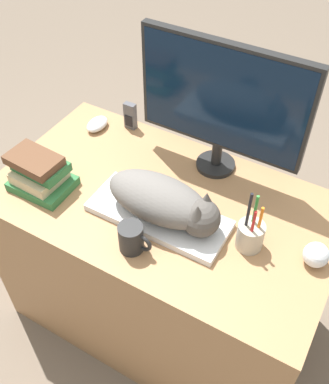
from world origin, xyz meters
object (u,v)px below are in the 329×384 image
pen_cup (250,235)px  keyboard (159,215)px  phone (130,116)px  baseball (316,255)px  cat (166,202)px  book_stack (40,173)px  monitor (222,101)px  coffee_mug (132,238)px  computer_mouse (97,124)px

pen_cup → keyboard: bearing=-171.9°
keyboard → phone: bearing=133.3°
phone → baseball: bearing=-18.8°
cat → baseball: 0.47m
keyboard → pen_cup: bearing=8.1°
book_stack → pen_cup: bearing=9.1°
baseball → book_stack: size_ratio=0.37×
pen_cup → monitor: bearing=131.5°
keyboard → coffee_mug: 0.15m
monitor → coffee_mug: monitor is taller
baseball → phone: phone is taller
monitor → coffee_mug: (-0.06, -0.46, -0.23)m
book_stack → phone: bearing=79.0°
keyboard → coffee_mug: coffee_mug is taller
cat → monitor: monitor is taller
pen_cup → phone: size_ratio=2.01×
coffee_mug → phone: (-0.33, 0.50, 0.01)m
computer_mouse → phone: bearing=32.1°
computer_mouse → phone: size_ratio=0.95×
cat → book_stack: cat is taller
computer_mouse → baseball: 0.96m
keyboard → monitor: 0.42m
computer_mouse → baseball: bearing=-12.7°
monitor → computer_mouse: monitor is taller
keyboard → cat: bearing=0.0°
baseball → book_stack: book_stack is taller
keyboard → pen_cup: pen_cup is taller
computer_mouse → cat: bearing=-31.0°
pen_cup → book_stack: 0.72m
pen_cup → coffee_mug: bearing=-148.3°
pen_cup → book_stack: (-0.71, -0.11, 0.01)m
cat → computer_mouse: size_ratio=3.65×
monitor → keyboard: bearing=-99.4°
monitor → pen_cup: (0.24, -0.27, -0.23)m
monitor → pen_cup: 0.43m
cat → baseball: cat is taller
keyboard → baseball: 0.49m
baseball → phone: (-0.82, 0.28, 0.02)m
monitor → computer_mouse: 0.56m
coffee_mug → book_stack: book_stack is taller
cat → computer_mouse: (-0.48, 0.29, -0.07)m
baseball → cat: bearing=-170.4°
keyboard → baseball: bearing=9.0°
keyboard → computer_mouse: (-0.45, 0.29, 0.01)m
coffee_mug → phone: 0.60m
coffee_mug → pen_cup: (0.30, 0.19, 0.00)m
cat → phone: bearing=135.7°
keyboard → monitor: monitor is taller
book_stack → baseball: bearing=9.4°
keyboard → computer_mouse: bearing=147.4°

